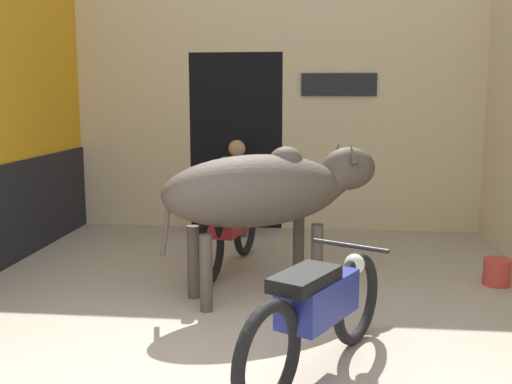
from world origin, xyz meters
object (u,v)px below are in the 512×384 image
at_px(shopkeeper_seated, 237,185).
at_px(bucket, 497,272).
at_px(motorcycle_far, 229,228).
at_px(motorcycle_near, 318,309).
at_px(plastic_stool, 208,215).
at_px(cow, 267,190).

xyz_separation_m(shopkeeper_seated, bucket, (2.80, -1.86, -0.53)).
distance_m(motorcycle_far, bucket, 2.71).
distance_m(motorcycle_near, plastic_stool, 4.26).
height_order(cow, motorcycle_near, cow).
xyz_separation_m(plastic_stool, bucket, (3.20, -1.92, -0.10)).
bearing_deg(plastic_stool, motorcycle_far, -72.10).
distance_m(cow, bucket, 2.42).
bearing_deg(cow, shopkeeper_seated, 104.17).
relative_size(motorcycle_near, motorcycle_far, 0.95).
xyz_separation_m(cow, motorcycle_far, (-0.47, 0.81, -0.54)).
relative_size(plastic_stool, bucket, 1.68).
xyz_separation_m(motorcycle_far, shopkeeper_seated, (-0.13, 1.56, 0.22)).
bearing_deg(motorcycle_near, shopkeeper_seated, 105.19).
xyz_separation_m(motorcycle_near, motorcycle_far, (-0.94, 2.36, -0.00)).
height_order(cow, motorcycle_far, cow).
xyz_separation_m(motorcycle_near, shopkeeper_seated, (-1.07, 3.92, 0.22)).
bearing_deg(shopkeeper_seated, plastic_stool, 170.44).
distance_m(motorcycle_near, shopkeeper_seated, 4.07).
xyz_separation_m(motorcycle_far, plastic_stool, (-0.53, 1.63, -0.21)).
bearing_deg(bucket, cow, -166.76).
bearing_deg(plastic_stool, motorcycle_near, -69.85).
bearing_deg(plastic_stool, cow, -67.76).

